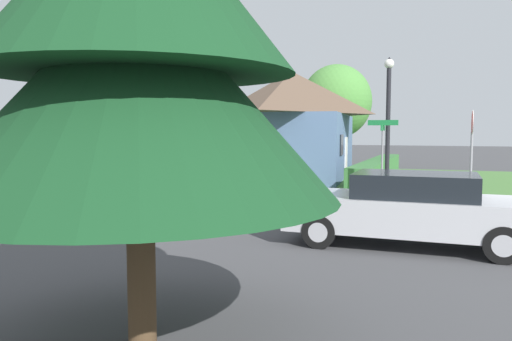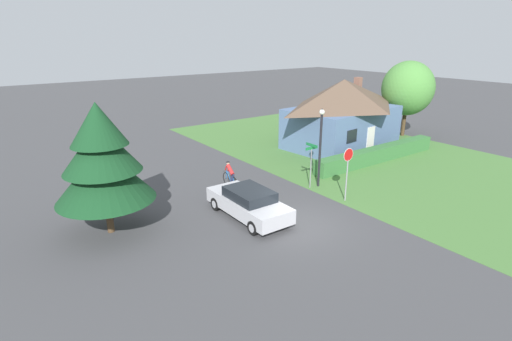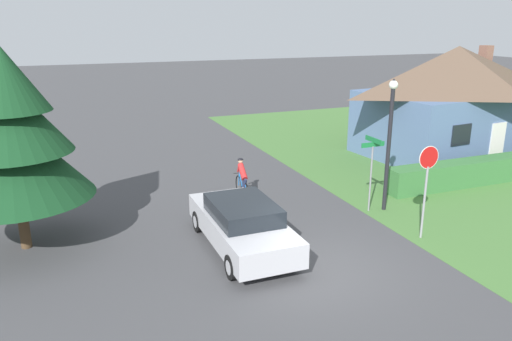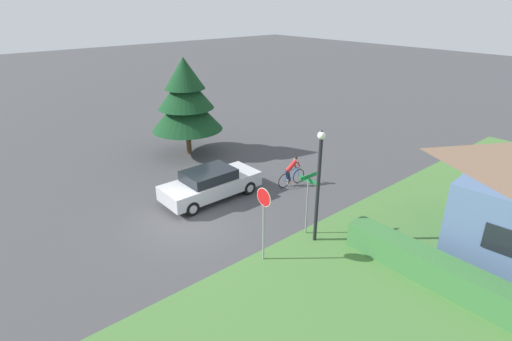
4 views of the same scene
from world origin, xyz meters
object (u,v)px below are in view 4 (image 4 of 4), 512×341
Objects in this scene: street_lamp at (319,177)px; street_name_sign at (308,193)px; conifer_tall_near at (186,99)px; sedan_left_lane at (211,184)px; stop_sign at (264,211)px; cyclist at (292,172)px.

street_lamp is 1.74× the size of street_name_sign.
street_name_sign is 0.45× the size of conifer_tall_near.
sedan_left_lane is 1.05× the size of street_lamp.
street_name_sign is at bearing -85.38° from stop_sign.
street_name_sign is at bearing 171.06° from street_lamp.
street_name_sign is (3.65, -2.82, 1.11)m from cyclist.
conifer_tall_near reaches higher than street_lamp.
stop_sign is at bearing -85.22° from street_name_sign.
sedan_left_lane is 1.82× the size of street_name_sign.
sedan_left_lane is at bearing -169.56° from street_lamp.
conifer_tall_near is (-11.57, 1.35, 0.66)m from street_lamp.
conifer_tall_near is at bearing 173.33° from street_lamp.
conifer_tall_near is (-5.87, 2.40, 2.65)m from sedan_left_lane.
stop_sign is 11.89m from conifer_tall_near.
street_name_sign is 11.18m from conifer_tall_near.
conifer_tall_near is at bearing 105.43° from cyclist.
sedan_left_lane is 1.65× the size of stop_sign.
street_lamp is (4.22, -2.91, 2.02)m from cyclist.
conifer_tall_near is at bearing 67.75° from sedan_left_lane.
cyclist is 4.75m from street_name_sign.
street_lamp is 11.66m from conifer_tall_near.
sedan_left_lane is at bearing -22.27° from conifer_tall_near.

